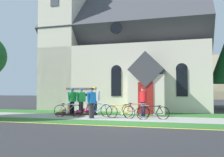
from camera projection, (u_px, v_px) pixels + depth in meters
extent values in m
plane|color=#2B2B2D|center=(138.00, 115.00, 15.74)|extent=(140.00, 140.00, 0.00)
cube|color=#99968E|center=(97.00, 117.00, 14.54)|extent=(32.00, 2.80, 0.01)
cube|color=#2D6628|center=(81.00, 122.00, 12.37)|extent=(32.00, 1.72, 0.01)
cube|color=#2D6628|center=(111.00, 113.00, 17.28)|extent=(24.00, 2.92, 0.01)
cube|color=yellow|center=(73.00, 124.00, 11.40)|extent=(28.00, 0.16, 0.01)
cube|color=beige|center=(128.00, 80.00, 22.77)|extent=(13.40, 8.23, 5.07)
cube|color=#424247|center=(128.00, 34.00, 22.99)|extent=(13.90, 8.38, 8.38)
cube|color=beige|center=(63.00, 44.00, 21.86)|extent=(3.04, 3.04, 11.12)
cube|color=beige|center=(147.00, 94.00, 17.32)|extent=(2.40, 1.60, 2.60)
cube|color=#424247|center=(147.00, 70.00, 17.41)|extent=(2.40, 1.80, 2.40)
cube|color=maroon|center=(146.00, 98.00, 16.52)|extent=(1.00, 0.06, 2.10)
cube|color=black|center=(116.00, 83.00, 18.77)|extent=(0.76, 0.06, 1.90)
cone|color=black|center=(116.00, 70.00, 18.82)|extent=(0.80, 0.06, 0.80)
cube|color=black|center=(182.00, 83.00, 17.48)|extent=(0.76, 0.06, 1.90)
cone|color=black|center=(182.00, 69.00, 17.52)|extent=(0.80, 0.06, 0.80)
cylinder|color=black|center=(116.00, 28.00, 18.98)|extent=(0.90, 0.06, 0.90)
cube|color=#7F6047|center=(69.00, 108.00, 17.22)|extent=(0.12, 0.12, 0.69)
cube|color=#7F6047|center=(88.00, 109.00, 16.94)|extent=(0.12, 0.12, 0.69)
cube|color=white|center=(78.00, 96.00, 17.12)|extent=(1.62, 0.20, 0.93)
cube|color=#7F6047|center=(78.00, 89.00, 17.15)|extent=(1.75, 0.25, 0.12)
cube|color=black|center=(78.00, 95.00, 17.08)|extent=(1.29, 0.10, 0.16)
cylinder|color=#382319|center=(76.00, 113.00, 16.79)|extent=(2.70, 2.70, 0.10)
ellipsoid|color=#CC338C|center=(87.00, 111.00, 16.78)|extent=(0.36, 0.36, 0.24)
ellipsoid|color=red|center=(83.00, 110.00, 17.71)|extent=(0.36, 0.36, 0.24)
ellipsoid|color=#CC338C|center=(71.00, 110.00, 17.56)|extent=(0.36, 0.36, 0.24)
ellipsoid|color=orange|center=(64.00, 111.00, 16.48)|extent=(0.36, 0.36, 0.24)
ellipsoid|color=#CC338C|center=(79.00, 112.00, 15.95)|extent=(0.36, 0.36, 0.24)
torus|color=black|center=(60.00, 111.00, 14.89)|extent=(0.72, 0.18, 0.72)
torus|color=black|center=(77.00, 111.00, 14.82)|extent=(0.72, 0.18, 0.72)
cylinder|color=#B7B7BC|center=(71.00, 108.00, 14.86)|extent=(0.53, 0.14, 0.46)
cylinder|color=#B7B7BC|center=(69.00, 104.00, 14.87)|extent=(0.72, 0.18, 0.04)
cylinder|color=#B7B7BC|center=(65.00, 108.00, 14.88)|extent=(0.25, 0.09, 0.45)
cylinder|color=#B7B7BC|center=(63.00, 111.00, 14.88)|extent=(0.40, 0.12, 0.09)
cylinder|color=#B7B7BC|center=(62.00, 108.00, 14.90)|extent=(0.21, 0.08, 0.40)
cylinder|color=#B7B7BC|center=(76.00, 108.00, 14.83)|extent=(0.12, 0.06, 0.39)
ellipsoid|color=black|center=(63.00, 104.00, 14.90)|extent=(0.25, 0.13, 0.05)
cylinder|color=silver|center=(75.00, 104.00, 14.85)|extent=(0.44, 0.12, 0.03)
cylinder|color=silver|center=(67.00, 112.00, 14.86)|extent=(0.18, 0.06, 0.18)
torus|color=black|center=(129.00, 112.00, 13.90)|extent=(0.70, 0.14, 0.71)
torus|color=black|center=(112.00, 112.00, 14.33)|extent=(0.70, 0.14, 0.71)
cylinder|color=orange|center=(118.00, 109.00, 14.19)|extent=(0.56, 0.12, 0.45)
cylinder|color=orange|center=(119.00, 105.00, 14.16)|extent=(0.76, 0.15, 0.04)
cylinder|color=orange|center=(124.00, 109.00, 14.03)|extent=(0.26, 0.08, 0.45)
cylinder|color=orange|center=(125.00, 113.00, 13.98)|extent=(0.42, 0.10, 0.09)
cylinder|color=orange|center=(127.00, 109.00, 13.95)|extent=(0.22, 0.07, 0.40)
cylinder|color=orange|center=(113.00, 108.00, 14.32)|extent=(0.12, 0.05, 0.38)
ellipsoid|color=black|center=(126.00, 105.00, 14.00)|extent=(0.25, 0.12, 0.05)
cylinder|color=silver|center=(113.00, 105.00, 14.32)|extent=(0.44, 0.10, 0.03)
cylinder|color=silver|center=(122.00, 113.00, 14.07)|extent=(0.18, 0.05, 0.18)
torus|color=black|center=(163.00, 113.00, 13.41)|extent=(0.67, 0.27, 0.70)
torus|color=black|center=(143.00, 113.00, 13.35)|extent=(0.67, 0.27, 0.70)
cylinder|color=black|center=(150.00, 110.00, 13.38)|extent=(0.55, 0.23, 0.45)
cylinder|color=black|center=(152.00, 106.00, 13.40)|extent=(0.76, 0.30, 0.06)
cylinder|color=black|center=(157.00, 110.00, 13.40)|extent=(0.26, 0.12, 0.42)
cylinder|color=black|center=(159.00, 114.00, 13.40)|extent=(0.42, 0.18, 0.09)
cylinder|color=black|center=(161.00, 110.00, 13.42)|extent=(0.22, 0.11, 0.37)
cylinder|color=black|center=(144.00, 110.00, 13.36)|extent=(0.13, 0.07, 0.38)
ellipsoid|color=black|center=(159.00, 106.00, 13.42)|extent=(0.25, 0.16, 0.05)
cylinder|color=silver|center=(145.00, 106.00, 13.37)|extent=(0.42, 0.17, 0.03)
cylinder|color=silver|center=(155.00, 114.00, 13.38)|extent=(0.18, 0.08, 0.18)
torus|color=black|center=(91.00, 110.00, 15.28)|extent=(0.74, 0.19, 0.75)
torus|color=black|center=(106.00, 111.00, 14.79)|extent=(0.74, 0.19, 0.75)
cylinder|color=#194CA5|center=(101.00, 108.00, 14.97)|extent=(0.56, 0.15, 0.47)
cylinder|color=#194CA5|center=(99.00, 104.00, 15.03)|extent=(0.76, 0.20, 0.08)
cylinder|color=#194CA5|center=(95.00, 107.00, 15.15)|extent=(0.26, 0.09, 0.49)
cylinder|color=#194CA5|center=(94.00, 111.00, 15.18)|extent=(0.42, 0.12, 0.09)
cylinder|color=#194CA5|center=(93.00, 107.00, 15.25)|extent=(0.22, 0.08, 0.44)
cylinder|color=#194CA5|center=(106.00, 107.00, 14.82)|extent=(0.12, 0.06, 0.39)
ellipsoid|color=black|center=(94.00, 103.00, 15.22)|extent=(0.25, 0.13, 0.05)
cylinder|color=silver|center=(105.00, 104.00, 14.85)|extent=(0.44, 0.12, 0.03)
cylinder|color=silver|center=(97.00, 111.00, 15.08)|extent=(0.18, 0.06, 0.18)
torus|color=black|center=(127.00, 111.00, 14.81)|extent=(0.73, 0.25, 0.75)
torus|color=black|center=(143.00, 111.00, 14.26)|extent=(0.73, 0.25, 0.75)
cylinder|color=#A51E19|center=(138.00, 108.00, 14.46)|extent=(0.54, 0.20, 0.48)
cylinder|color=#A51E19|center=(136.00, 104.00, 14.53)|extent=(0.74, 0.26, 0.04)
cylinder|color=#A51E19|center=(132.00, 108.00, 14.66)|extent=(0.26, 0.11, 0.47)
cylinder|color=#A51E19|center=(130.00, 111.00, 14.70)|extent=(0.41, 0.16, 0.09)
cylinder|color=#A51E19|center=(129.00, 107.00, 14.77)|extent=(0.22, 0.10, 0.42)
cylinder|color=#A51E19|center=(143.00, 108.00, 14.29)|extent=(0.12, 0.07, 0.41)
ellipsoid|color=black|center=(130.00, 103.00, 14.74)|extent=(0.25, 0.15, 0.05)
cylinder|color=silver|center=(142.00, 104.00, 14.32)|extent=(0.43, 0.15, 0.03)
cylinder|color=silver|center=(134.00, 112.00, 14.59)|extent=(0.18, 0.07, 0.18)
cylinder|color=black|center=(94.00, 108.00, 15.80)|extent=(0.15, 0.15, 0.88)
cylinder|color=black|center=(96.00, 108.00, 15.76)|extent=(0.15, 0.15, 0.88)
cube|color=silver|center=(95.00, 96.00, 15.82)|extent=(0.50, 0.22, 0.64)
sphere|color=beige|center=(95.00, 89.00, 15.84)|extent=(0.23, 0.23, 0.23)
ellipsoid|color=gold|center=(95.00, 88.00, 15.85)|extent=(0.25, 0.29, 0.16)
cylinder|color=silver|center=(91.00, 95.00, 15.95)|extent=(0.09, 0.21, 0.58)
cylinder|color=silver|center=(99.00, 95.00, 15.69)|extent=(0.09, 0.20, 0.59)
cylinder|color=#2D2D33|center=(80.00, 108.00, 15.93)|extent=(0.15, 0.15, 0.83)
cylinder|color=#2D2D33|center=(82.00, 108.00, 16.07)|extent=(0.15, 0.15, 0.83)
cube|color=green|center=(81.00, 97.00, 16.04)|extent=(0.38, 0.51, 0.61)
sphere|color=tan|center=(81.00, 90.00, 16.06)|extent=(0.22, 0.22, 0.22)
ellipsoid|color=#1E59B2|center=(81.00, 89.00, 16.06)|extent=(0.34, 0.32, 0.15)
cylinder|color=green|center=(77.00, 97.00, 15.85)|extent=(0.09, 0.24, 0.55)
cylinder|color=green|center=(85.00, 96.00, 16.23)|extent=(0.09, 0.16, 0.55)
cylinder|color=#191E38|center=(144.00, 110.00, 14.87)|extent=(0.15, 0.15, 0.85)
cylinder|color=#191E38|center=(142.00, 109.00, 15.07)|extent=(0.15, 0.15, 0.85)
cube|color=red|center=(143.00, 97.00, 15.01)|extent=(0.46, 0.49, 0.62)
sphere|color=beige|center=(143.00, 90.00, 15.03)|extent=(0.22, 0.22, 0.22)
ellipsoid|color=red|center=(143.00, 89.00, 15.03)|extent=(0.36, 0.35, 0.15)
cylinder|color=red|center=(145.00, 96.00, 14.73)|extent=(0.09, 0.16, 0.57)
cylinder|color=red|center=(141.00, 96.00, 15.29)|extent=(0.09, 0.10, 0.56)
cylinder|color=black|center=(71.00, 109.00, 15.76)|extent=(0.15, 0.15, 0.85)
cylinder|color=black|center=(73.00, 108.00, 15.93)|extent=(0.15, 0.15, 0.85)
cube|color=green|center=(72.00, 97.00, 15.88)|extent=(0.32, 0.51, 0.62)
sphere|color=#936B51|center=(72.00, 90.00, 15.90)|extent=(0.22, 0.22, 0.22)
ellipsoid|color=#1E59B2|center=(72.00, 89.00, 15.91)|extent=(0.32, 0.29, 0.15)
cylinder|color=green|center=(69.00, 96.00, 15.66)|extent=(0.09, 0.23, 0.56)
cylinder|color=green|center=(76.00, 96.00, 16.11)|extent=(0.09, 0.11, 0.56)
cylinder|color=#2D2D33|center=(91.00, 111.00, 13.91)|extent=(0.15, 0.15, 0.84)
cylinder|color=#2D2D33|center=(93.00, 111.00, 14.08)|extent=(0.15, 0.15, 0.84)
cube|color=blue|center=(92.00, 98.00, 14.03)|extent=(0.33, 0.51, 0.61)
sphere|color=tan|center=(92.00, 90.00, 14.06)|extent=(0.22, 0.22, 0.22)
ellipsoid|color=black|center=(92.00, 89.00, 14.06)|extent=(0.32, 0.29, 0.15)
cylinder|color=blue|center=(88.00, 97.00, 13.82)|extent=(0.09, 0.16, 0.56)
cylinder|color=blue|center=(95.00, 97.00, 14.25)|extent=(0.09, 0.17, 0.56)
ellipsoid|color=#847A5B|center=(209.00, 97.00, 71.41)|extent=(88.75, 51.04, 22.94)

